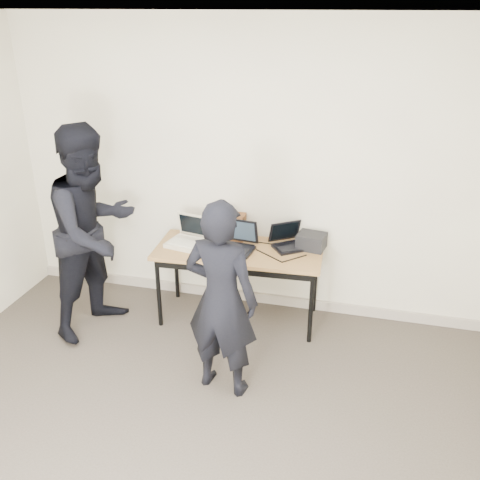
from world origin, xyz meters
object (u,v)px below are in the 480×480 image
(laptop_center, at_px, (236,243))
(person_typist, at_px, (221,300))
(laptop_right, at_px, (289,242))
(equipment_box, at_px, (311,241))
(desk, at_px, (238,256))
(laptop_beige, at_px, (188,239))
(person_observer, at_px, (94,231))
(leather_satchel, at_px, (226,225))

(laptop_center, height_order, person_typist, person_typist)
(laptop_right, distance_m, equipment_box, 0.21)
(desk, relative_size, equipment_box, 6.29)
(desk, relative_size, laptop_center, 4.23)
(laptop_beige, height_order, equipment_box, laptop_beige)
(desk, height_order, laptop_beige, laptop_beige)
(desk, bearing_deg, person_observer, -164.55)
(laptop_right, relative_size, leather_satchel, 1.12)
(equipment_box, distance_m, person_observer, 1.92)
(laptop_beige, xyz_separation_m, laptop_right, (0.91, 0.18, -0.00))
(person_observer, bearing_deg, equipment_box, -53.05)
(desk, xyz_separation_m, laptop_right, (0.42, 0.18, 0.11))
(laptop_right, bearing_deg, person_typist, -140.34)
(laptop_center, distance_m, equipment_box, 0.68)
(laptop_beige, bearing_deg, person_typist, -47.06)
(laptop_center, bearing_deg, leather_satchel, 132.73)
(equipment_box, bearing_deg, laptop_right, -176.41)
(laptop_right, xyz_separation_m, equipment_box, (0.20, 0.01, 0.02))
(person_typist, bearing_deg, laptop_beige, -49.56)
(laptop_beige, bearing_deg, leather_satchel, 47.74)
(leather_satchel, bearing_deg, laptop_beige, -145.06)
(equipment_box, distance_m, person_typist, 1.27)
(laptop_center, relative_size, laptop_right, 0.89)
(equipment_box, height_order, person_typist, person_typist)
(laptop_beige, distance_m, leather_satchel, 0.38)
(laptop_center, distance_m, leather_satchel, 0.27)
(laptop_center, height_order, laptop_right, laptop_center)
(leather_satchel, height_order, equipment_box, leather_satchel)
(leather_satchel, height_order, person_observer, person_observer)
(equipment_box, bearing_deg, laptop_center, -164.99)
(laptop_beige, distance_m, laptop_center, 0.46)
(laptop_beige, bearing_deg, person_observer, -139.07)
(leather_satchel, relative_size, person_observer, 0.19)
(desk, distance_m, equipment_box, 0.67)
(laptop_center, bearing_deg, person_observer, -154.38)
(leather_satchel, bearing_deg, person_observer, -149.72)
(desk, distance_m, person_observer, 1.29)
(person_typist, bearing_deg, person_observer, -14.89)
(desk, xyz_separation_m, leather_satchel, (-0.18, 0.23, 0.19))
(equipment_box, bearing_deg, person_typist, -113.37)
(laptop_beige, relative_size, person_typist, 0.24)
(desk, xyz_separation_m, equipment_box, (0.63, 0.19, 0.13))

